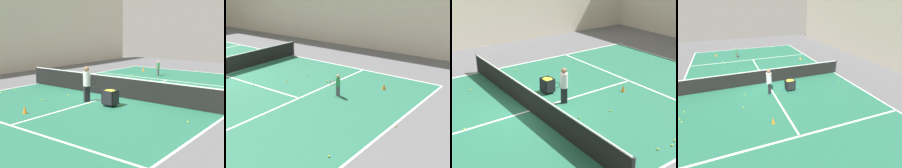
# 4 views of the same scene
# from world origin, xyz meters

# --- Properties ---
(ground_plane) EXTENTS (36.14, 36.14, 0.00)m
(ground_plane) POSITION_xyz_m (0.00, 0.00, 0.00)
(ground_plane) COLOR #5B5B60
(court_playing_area) EXTENTS (11.53, 21.84, 0.00)m
(court_playing_area) POSITION_xyz_m (0.00, 0.00, 0.00)
(court_playing_area) COLOR #23664C
(court_playing_area) RESTS_ON ground
(line_sideline_left) EXTENTS (0.10, 21.84, 0.00)m
(line_sideline_left) POSITION_xyz_m (-5.76, 0.00, 0.01)
(line_sideline_left) COLOR white
(line_sideline_left) RESTS_ON ground
(line_service_far) EXTENTS (11.53, 0.10, 0.00)m
(line_service_far) POSITION_xyz_m (0.00, 6.01, 0.01)
(line_service_far) COLOR white
(line_service_far) RESTS_ON ground
(line_centre_service) EXTENTS (0.10, 12.01, 0.00)m
(line_centre_service) POSITION_xyz_m (0.00, 0.00, 0.01)
(line_centre_service) COLOR white
(line_centre_service) RESTS_ON ground
(tennis_net) EXTENTS (11.83, 0.10, 1.04)m
(tennis_net) POSITION_xyz_m (0.00, 0.00, 0.54)
(tennis_net) COLOR #2D2D33
(tennis_net) RESTS_ON ground
(coach_at_net) EXTENTS (0.43, 0.69, 1.67)m
(coach_at_net) POSITION_xyz_m (0.22, 1.65, 0.96)
(coach_at_net) COLOR black
(coach_at_net) RESTS_ON ground
(ball_cart) EXTENTS (0.59, 0.52, 0.76)m
(ball_cart) POSITION_xyz_m (-1.18, 1.67, 0.53)
(ball_cart) COLOR black
(ball_cart) RESTS_ON ground
(training_cone_2) EXTENTS (0.16, 0.16, 0.34)m
(training_cone_2) POSITION_xyz_m (0.85, 4.72, 0.17)
(training_cone_2) COLOR orange
(training_cone_2) RESTS_ON ground
(tennis_ball_1) EXTENTS (0.07, 0.07, 0.07)m
(tennis_ball_1) POSITION_xyz_m (-4.31, 8.45, 0.04)
(tennis_ball_1) COLOR yellow
(tennis_ball_1) RESTS_ON ground
(tennis_ball_3) EXTENTS (0.07, 0.07, 0.07)m
(tennis_ball_3) POSITION_xyz_m (5.18, 2.73, 0.04)
(tennis_ball_3) COLOR yellow
(tennis_ball_3) RESTS_ON ground
(tennis_ball_5) EXTENTS (0.07, 0.07, 0.07)m
(tennis_ball_5) POSITION_xyz_m (-1.48, 1.24, 0.04)
(tennis_ball_5) COLOR yellow
(tennis_ball_5) RESTS_ON ground
(tennis_ball_6) EXTENTS (0.07, 0.07, 0.07)m
(tennis_ball_6) POSITION_xyz_m (-0.21, 2.01, 0.04)
(tennis_ball_6) COLOR yellow
(tennis_ball_6) RESTS_ON ground
(tennis_ball_10) EXTENTS (0.07, 0.07, 0.07)m
(tennis_ball_10) POSITION_xyz_m (1.76, 1.34, 0.04)
(tennis_ball_10) COLOR yellow
(tennis_ball_10) RESTS_ON ground
(tennis_ball_11) EXTENTS (0.07, 0.07, 0.07)m
(tennis_ball_11) POSITION_xyz_m (-4.93, 1.86, 0.04)
(tennis_ball_11) COLOR yellow
(tennis_ball_11) RESTS_ON ground
(tennis_ball_12) EXTENTS (0.07, 0.07, 0.07)m
(tennis_ball_12) POSITION_xyz_m (-3.53, -1.28, 0.04)
(tennis_ball_12) COLOR yellow
(tennis_ball_12) RESTS_ON ground
(tennis_ball_13) EXTENTS (0.07, 0.07, 0.07)m
(tennis_ball_13) POSITION_xyz_m (-0.05, -2.78, 0.04)
(tennis_ball_13) COLOR yellow
(tennis_ball_13) RESTS_ON ground
(tennis_ball_16) EXTENTS (0.07, 0.07, 0.07)m
(tennis_ball_16) POSITION_xyz_m (5.06, 2.14, 0.04)
(tennis_ball_16) COLOR yellow
(tennis_ball_16) RESTS_ON ground
(tennis_ball_19) EXTENTS (0.07, 0.07, 0.07)m
(tennis_ball_19) POSITION_xyz_m (2.04, 2.79, 0.04)
(tennis_ball_19) COLOR yellow
(tennis_ball_19) RESTS_ON ground
(tennis_ball_20) EXTENTS (0.07, 0.07, 0.07)m
(tennis_ball_20) POSITION_xyz_m (5.04, 3.06, 0.04)
(tennis_ball_20) COLOR yellow
(tennis_ball_20) RESTS_ON ground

